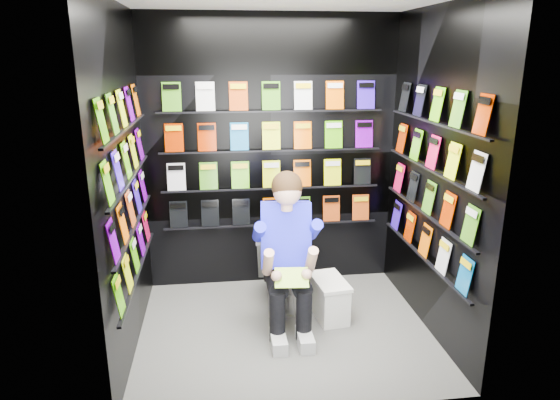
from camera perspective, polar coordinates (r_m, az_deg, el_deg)
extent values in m
plane|color=#60605E|center=(4.33, 0.57, -14.68)|extent=(2.40, 2.40, 0.00)
cube|color=black|center=(4.79, -1.03, 5.16)|extent=(2.40, 0.04, 2.60)
cube|color=black|center=(2.87, 3.38, -2.53)|extent=(2.40, 0.04, 2.60)
cube|color=black|center=(3.85, -17.37, 1.62)|extent=(0.04, 2.00, 2.60)
cube|color=black|center=(4.16, 17.26, 2.69)|extent=(0.04, 2.00, 2.60)
imported|color=white|center=(4.62, -0.06, -7.42)|extent=(0.49, 0.79, 0.73)
cube|color=white|center=(4.47, 5.64, -11.28)|extent=(0.29, 0.46, 0.32)
cube|color=white|center=(4.39, 5.70, -9.24)|extent=(0.31, 0.48, 0.03)
cube|color=green|center=(3.87, 1.33, -8.86)|extent=(0.27, 0.18, 0.11)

